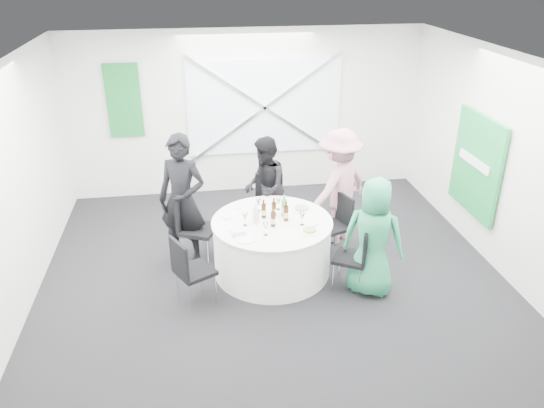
{
  "coord_description": "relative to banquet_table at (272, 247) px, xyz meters",
  "views": [
    {
      "loc": [
        -0.93,
        -5.77,
        3.88
      ],
      "look_at": [
        0.0,
        0.2,
        1.0
      ],
      "focal_mm": 35.0,
      "sensor_mm": 36.0,
      "label": 1
    }
  ],
  "objects": [
    {
      "name": "floor",
      "position": [
        0.0,
        -0.2,
        -0.38
      ],
      "size": [
        6.0,
        6.0,
        0.0
      ],
      "primitive_type": "plane",
      "color": "black",
      "rests_on": "ground"
    },
    {
      "name": "ceiling",
      "position": [
        0.0,
        -0.2,
        2.42
      ],
      "size": [
        6.0,
        6.0,
        0.0
      ],
      "primitive_type": "plane",
      "rotation": [
        3.14,
        0.0,
        0.0
      ],
      "color": "white",
      "rests_on": "wall_back"
    },
    {
      "name": "wall_back",
      "position": [
        0.0,
        2.8,
        1.02
      ],
      "size": [
        6.0,
        0.0,
        6.0
      ],
      "primitive_type": "plane",
      "rotation": [
        1.57,
        0.0,
        0.0
      ],
      "color": "white",
      "rests_on": "floor"
    },
    {
      "name": "wall_front",
      "position": [
        0.0,
        -3.2,
        1.02
      ],
      "size": [
        6.0,
        0.0,
        6.0
      ],
      "primitive_type": "plane",
      "rotation": [
        -1.57,
        0.0,
        0.0
      ],
      "color": "white",
      "rests_on": "floor"
    },
    {
      "name": "wall_left",
      "position": [
        -3.0,
        -0.2,
        1.02
      ],
      "size": [
        0.0,
        6.0,
        6.0
      ],
      "primitive_type": "plane",
      "rotation": [
        1.57,
        0.0,
        1.57
      ],
      "color": "white",
      "rests_on": "floor"
    },
    {
      "name": "wall_right",
      "position": [
        3.0,
        -0.2,
        1.02
      ],
      "size": [
        0.0,
        6.0,
        6.0
      ],
      "primitive_type": "plane",
      "rotation": [
        1.57,
        0.0,
        -1.57
      ],
      "color": "white",
      "rests_on": "floor"
    },
    {
      "name": "window_panel",
      "position": [
        0.3,
        2.76,
        1.12
      ],
      "size": [
        2.6,
        0.03,
        1.6
      ],
      "primitive_type": "cube",
      "color": "silver",
      "rests_on": "wall_back"
    },
    {
      "name": "window_brace_a",
      "position": [
        0.3,
        2.72,
        1.12
      ],
      "size": [
        2.63,
        0.05,
        1.84
      ],
      "primitive_type": "cube",
      "rotation": [
        0.0,
        0.97,
        0.0
      ],
      "color": "silver",
      "rests_on": "window_panel"
    },
    {
      "name": "window_brace_b",
      "position": [
        0.3,
        2.72,
        1.12
      ],
      "size": [
        2.63,
        0.05,
        1.84
      ],
      "primitive_type": "cube",
      "rotation": [
        0.0,
        -0.97,
        0.0
      ],
      "color": "silver",
      "rests_on": "window_panel"
    },
    {
      "name": "green_banner",
      "position": [
        -2.0,
        2.75,
        1.32
      ],
      "size": [
        0.55,
        0.04,
        1.2
      ],
      "primitive_type": "cube",
      "color": "#14642F",
      "rests_on": "wall_back"
    },
    {
      "name": "green_sign",
      "position": [
        2.94,
        0.4,
        0.82
      ],
      "size": [
        0.05,
        1.2,
        1.4
      ],
      "primitive_type": "cube",
      "color": "#1A913F",
      "rests_on": "wall_right"
    },
    {
      "name": "banquet_table",
      "position": [
        0.0,
        0.0,
        0.0
      ],
      "size": [
        1.56,
        1.56,
        0.76
      ],
      "color": "white",
      "rests_on": "floor"
    },
    {
      "name": "chair_back",
      "position": [
        0.12,
        1.04,
        0.17
      ],
      "size": [
        0.47,
        0.48,
        0.94
      ],
      "rotation": [
        0.0,
        0.0,
        -0.11
      ],
      "color": "black",
      "rests_on": "floor"
    },
    {
      "name": "chair_back_left",
      "position": [
        -1.02,
        0.47,
        0.2
      ],
      "size": [
        0.6,
        0.6,
        0.99
      ],
      "rotation": [
        0.0,
        0.0,
        1.14
      ],
      "color": "black",
      "rests_on": "floor"
    },
    {
      "name": "chair_back_right",
      "position": [
        0.98,
        0.37,
        0.12
      ],
      "size": [
        0.51,
        0.5,
        0.86
      ],
      "rotation": [
        0.0,
        0.0,
        -1.21
      ],
      "color": "black",
      "rests_on": "floor"
    },
    {
      "name": "chair_front_right",
      "position": [
        0.98,
        -0.56,
        0.14
      ],
      "size": [
        0.56,
        0.55,
        0.89
      ],
      "rotation": [
        0.0,
        0.0,
        4.19
      ],
      "color": "black",
      "rests_on": "floor"
    },
    {
      "name": "chair_front_left",
      "position": [
        -1.08,
        -0.58,
        0.15
      ],
      "size": [
        0.56,
        0.55,
        0.9
      ],
      "rotation": [
        0.0,
        0.0,
        2.06
      ],
      "color": "black",
      "rests_on": "floor"
    },
    {
      "name": "person_man_back_left",
      "position": [
        -1.13,
        0.5,
        0.52
      ],
      "size": [
        0.78,
        0.66,
        1.8
      ],
      "primitive_type": "imported",
      "rotation": [
        0.0,
        0.0,
        -0.42
      ],
      "color": "black",
      "rests_on": "floor"
    },
    {
      "name": "person_man_back",
      "position": [
        0.06,
        1.07,
        0.38
      ],
      "size": [
        0.45,
        0.76,
        1.52
      ],
      "primitive_type": "imported",
      "rotation": [
        0.0,
        0.0,
        -1.63
      ],
      "color": "black",
      "rests_on": "floor"
    },
    {
      "name": "person_woman_pink",
      "position": [
        1.07,
        0.73,
        0.47
      ],
      "size": [
        1.2,
        1.04,
        1.7
      ],
      "primitive_type": "imported",
      "rotation": [
        0.0,
        0.0,
        -2.55
      ],
      "color": "#BD7A8A",
      "rests_on": "floor"
    },
    {
      "name": "person_woman_green",
      "position": [
        1.14,
        -0.62,
        0.38
      ],
      "size": [
        0.88,
        0.78,
        1.52
      ],
      "primitive_type": "imported",
      "rotation": [
        0.0,
        0.0,
        2.64
      ],
      "color": "#268D5D",
      "rests_on": "floor"
    },
    {
      "name": "plate_back",
      "position": [
        0.08,
        0.59,
        0.39
      ],
      "size": [
        0.27,
        0.27,
        0.01
      ],
      "color": "white",
      "rests_on": "banquet_table"
    },
    {
      "name": "plate_back_left",
      "position": [
        -0.53,
        0.26,
        0.39
      ],
      "size": [
        0.24,
        0.24,
        0.01
      ],
      "color": "white",
      "rests_on": "banquet_table"
    },
    {
      "name": "plate_back_right",
      "position": [
        0.44,
        0.26,
        0.4
      ],
      "size": [
        0.29,
        0.29,
        0.04
      ],
      "color": "white",
      "rests_on": "banquet_table"
    },
    {
      "name": "plate_front_right",
      "position": [
        0.41,
        -0.36,
        0.4
      ],
      "size": [
        0.24,
        0.24,
        0.04
      ],
      "color": "white",
      "rests_on": "banquet_table"
    },
    {
      "name": "plate_front_left",
      "position": [
        -0.38,
        -0.43,
        0.39
      ],
      "size": [
        0.26,
        0.26,
        0.01
      ],
      "color": "white",
      "rests_on": "banquet_table"
    },
    {
      "name": "napkin",
      "position": [
        -0.46,
        -0.3,
        0.42
      ],
      "size": [
        0.18,
        0.13,
        0.05
      ],
      "primitive_type": "cube",
      "rotation": [
        0.0,
        0.0,
        0.13
      ],
      "color": "white",
      "rests_on": "plate_front_left"
    },
    {
      "name": "beer_bottle_a",
      "position": [
        -0.09,
        0.11,
        0.48
      ],
      "size": [
        0.06,
        0.06,
        0.25
      ],
      "color": "#3C210B",
      "rests_on": "banquet_table"
    },
    {
      "name": "beer_bottle_b",
      "position": [
        0.05,
        0.15,
        0.47
      ],
      "size": [
        0.06,
        0.06,
        0.25
      ],
      "color": "#3C210B",
      "rests_on": "banquet_table"
    },
    {
      "name": "beer_bottle_c",
      "position": [
        0.18,
        -0.02,
        0.48
      ],
      "size": [
        0.06,
        0.06,
        0.27
      ],
      "color": "#3C210B",
      "rests_on": "banquet_table"
    },
    {
      "name": "beer_bottle_d",
      "position": [
        -0.01,
        -0.15,
        0.48
      ],
      "size": [
        0.06,
        0.06,
        0.26
      ],
      "color": "#3C210B",
      "rests_on": "banquet_table"
    },
    {
      "name": "green_water_bottle",
      "position": [
        0.18,
        0.11,
        0.5
      ],
      "size": [
        0.08,
        0.08,
        0.3
      ],
      "color": "green",
      "rests_on": "banquet_table"
    },
    {
      "name": "clear_water_bottle",
      "position": [
        -0.21,
        -0.02,
        0.48
      ],
      "size": [
        0.08,
        0.08,
        0.27
      ],
      "color": "silver",
      "rests_on": "banquet_table"
    },
    {
      "name": "wine_glass_a",
      "position": [
        -0.13,
        -0.36,
        0.5
      ],
      "size": [
        0.07,
        0.07,
        0.17
      ],
      "color": "white",
      "rests_on": "banquet_table"
    },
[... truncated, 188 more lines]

